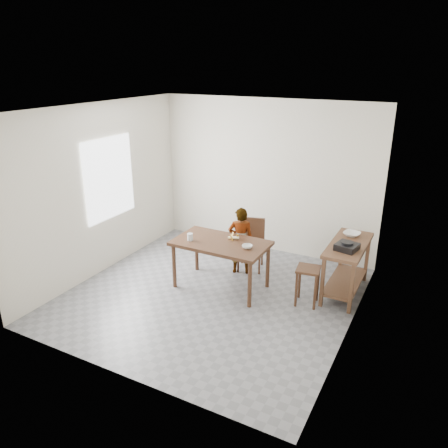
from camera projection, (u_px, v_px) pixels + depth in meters
The scene contains 17 objects.
floor at pixel (212, 296), 6.50m from camera, with size 4.00×4.00×0.04m, color slate.
ceiling at pixel (209, 107), 5.53m from camera, with size 4.00×4.00×0.04m, color white.
wall_back at pixel (267, 177), 7.69m from camera, with size 4.00×0.04×2.70m, color silver.
wall_front at pixel (111, 267), 4.34m from camera, with size 4.00×0.04×2.70m, color silver.
wall_left at pixel (99, 190), 6.90m from camera, with size 0.04×4.00×2.70m, color silver.
wall_right at pixel (360, 235), 5.14m from camera, with size 0.04×4.00×2.70m, color silver.
window_pane at pixel (110, 179), 6.99m from camera, with size 0.02×1.10×1.30m, color white.
dining_table at pixel (221, 265), 6.61m from camera, with size 1.40×0.80×0.75m, color #412717, non-canonical shape.
prep_counter at pixel (346, 268), 6.43m from camera, with size 0.50×1.20×0.80m, color brown, non-canonical shape.
child at pixel (241, 241), 7.01m from camera, with size 0.41×0.27×1.12m, color silver.
dining_chair at pixel (251, 245), 7.19m from camera, with size 0.41×0.41×0.84m, color #412717, non-canonical shape.
stool at pixel (307, 286), 6.18m from camera, with size 0.32×0.32×0.56m, color #412717, non-canonical shape.
glass_tumbler at pixel (190, 237), 6.52m from camera, with size 0.09×0.09×0.11m, color silver.
small_bowl at pixel (247, 247), 6.25m from camera, with size 0.15×0.15×0.05m, color white.
banana at pixel (234, 237), 6.56m from camera, with size 0.19×0.13×0.07m, color #FCD95F, non-canonical shape.
serving_bowl at pixel (352, 234), 6.55m from camera, with size 0.24×0.24×0.06m, color white.
gas_burner at pixel (347, 247), 6.07m from camera, with size 0.28×0.28×0.09m, color black.
Camera 1 is at (2.82, -4.96, 3.28)m, focal length 35.00 mm.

